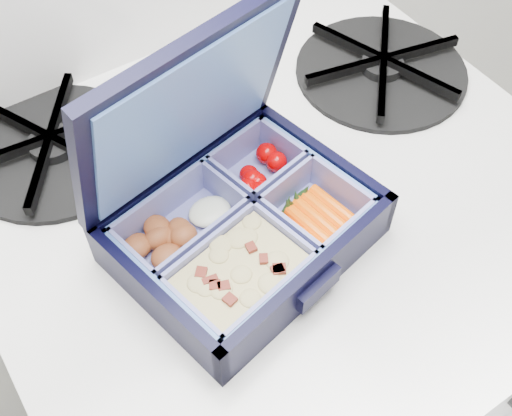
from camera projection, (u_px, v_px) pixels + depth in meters
stove at (264, 358)px, 0.99m from camera, size 0.58×0.58×0.88m
bento_box at (244, 229)px, 0.57m from camera, size 0.25×0.21×0.05m
burner_grate at (382, 64)px, 0.72m from camera, size 0.23×0.23×0.03m
burner_grate_rear at (53, 145)px, 0.65m from camera, size 0.21×0.21×0.02m
fork at (199, 150)px, 0.66m from camera, size 0.08×0.20×0.01m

